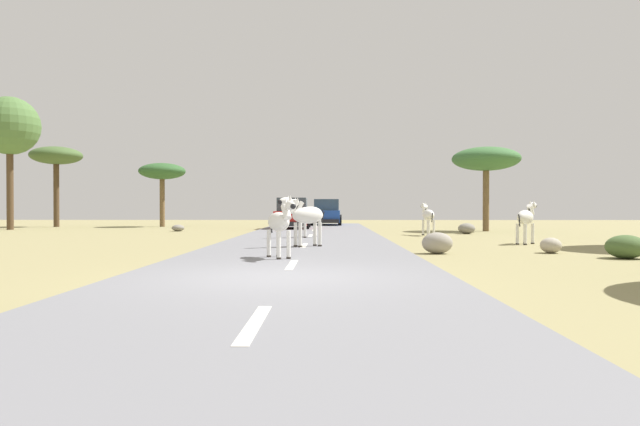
# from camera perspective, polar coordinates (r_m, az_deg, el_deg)

# --- Properties ---
(ground_plane) EXTENTS (90.00, 90.00, 0.00)m
(ground_plane) POSITION_cam_1_polar(r_m,az_deg,el_deg) (10.04, -4.15, -6.67)
(ground_plane) COLOR #8E8456
(road) EXTENTS (6.00, 64.00, 0.05)m
(road) POSITION_cam_1_polar(r_m,az_deg,el_deg) (10.03, -3.59, -6.53)
(road) COLOR slate
(road) RESTS_ON ground_plane
(lane_markings) EXTENTS (0.16, 56.00, 0.01)m
(lane_markings) POSITION_cam_1_polar(r_m,az_deg,el_deg) (9.04, -4.09, -7.14)
(lane_markings) COLOR silver
(lane_markings) RESTS_ON road
(zebra_0) EXTENTS (0.89, 1.40, 1.42)m
(zebra_0) POSITION_cam_1_polar(r_m,az_deg,el_deg) (13.51, -4.05, -0.97)
(zebra_0) COLOR silver
(zebra_0) RESTS_ON road
(zebra_1) EXTENTS (1.18, 1.35, 1.50)m
(zebra_1) POSITION_cam_1_polar(r_m,az_deg,el_deg) (20.53, 20.00, -0.47)
(zebra_1) COLOR silver
(zebra_1) RESTS_ON ground_plane
(zebra_2) EXTENTS (0.56, 1.58, 1.49)m
(zebra_2) POSITION_cam_1_polar(r_m,az_deg,el_deg) (25.56, 10.78, -0.24)
(zebra_2) COLOR silver
(zebra_2) RESTS_ON ground_plane
(zebra_3) EXTENTS (1.46, 1.21, 1.60)m
(zebra_3) POSITION_cam_1_polar(r_m,az_deg,el_deg) (22.67, -1.17, -0.06)
(zebra_3) COLOR silver
(zebra_3) RESTS_ON road
(zebra_4) EXTENTS (1.48, 1.14, 1.58)m
(zebra_4) POSITION_cam_1_polar(r_m,az_deg,el_deg) (17.41, -1.50, -0.31)
(zebra_4) COLOR silver
(zebra_4) RESTS_ON road
(car_0) EXTENTS (2.04, 4.35, 1.74)m
(car_0) POSITION_cam_1_polar(r_m,az_deg,el_deg) (32.55, -2.80, -0.12)
(car_0) COLOR red
(car_0) RESTS_ON road
(car_1) EXTENTS (2.10, 4.38, 1.74)m
(car_1) POSITION_cam_1_polar(r_m,az_deg,el_deg) (38.58, 0.68, -0.01)
(car_1) COLOR #1E479E
(car_1) RESTS_ON road
(tree_1) EXTENTS (3.51, 3.51, 4.39)m
(tree_1) POSITION_cam_1_polar(r_m,az_deg,el_deg) (30.90, 16.34, 5.16)
(tree_1) COLOR brown
(tree_1) RESTS_ON ground_plane
(tree_3) EXTENTS (2.95, 2.95, 4.07)m
(tree_3) POSITION_cam_1_polar(r_m,az_deg,el_deg) (37.70, -15.57, 3.96)
(tree_3) COLOR brown
(tree_3) RESTS_ON ground_plane
(tree_4) EXTENTS (3.21, 3.21, 7.38)m
(tree_4) POSITION_cam_1_polar(r_m,az_deg,el_deg) (36.19, -28.72, 7.60)
(tree_4) COLOR #4C3823
(tree_4) RESTS_ON ground_plane
(tree_5) EXTENTS (3.18, 3.18, 5.09)m
(tree_5) POSITION_cam_1_polar(r_m,az_deg,el_deg) (39.80, -24.98, 5.11)
(tree_5) COLOR #4C3823
(tree_5) RESTS_ON ground_plane
(bush_0) EXTENTS (0.97, 0.87, 0.58)m
(bush_0) POSITION_cam_1_polar(r_m,az_deg,el_deg) (15.87, 28.37, -3.00)
(bush_0) COLOR #425B2D
(bush_0) RESTS_ON ground_plane
(rock_1) EXTENTS (0.65, 0.63, 0.35)m
(rock_1) POSITION_cam_1_polar(r_m,az_deg,el_deg) (30.47, -14.07, -1.46)
(rock_1) COLOR gray
(rock_1) RESTS_ON ground_plane
(rock_2) EXTENTS (0.57, 0.58, 0.43)m
(rock_2) POSITION_cam_1_polar(r_m,az_deg,el_deg) (16.83, 22.17, -3.03)
(rock_2) COLOR #A89E8C
(rock_2) RESTS_ON ground_plane
(rock_3) EXTENTS (0.83, 0.64, 0.58)m
(rock_3) POSITION_cam_1_polar(r_m,az_deg,el_deg) (15.73, 11.70, -2.97)
(rock_3) COLOR gray
(rock_3) RESTS_ON ground_plane
(rock_4) EXTENTS (0.79, 0.81, 0.51)m
(rock_4) POSITION_cam_1_polar(r_m,az_deg,el_deg) (27.57, 14.51, -1.52)
(rock_4) COLOR gray
(rock_4) RESTS_ON ground_plane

